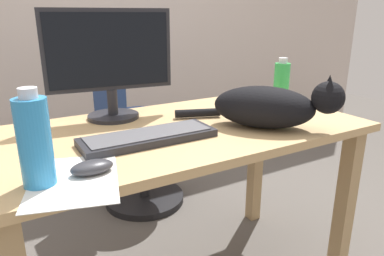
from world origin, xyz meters
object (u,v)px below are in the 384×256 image
keyboard (149,137)px  cat (270,106)px  monitor (110,60)px  water_bottle (281,83)px  office_chair (134,139)px  spray_bottle (35,141)px  computer_mouse (92,167)px

keyboard → cat: (0.43, -0.09, 0.07)m
monitor → water_bottle: monitor is taller
office_chair → keyboard: size_ratio=2.18×
monitor → spray_bottle: 0.59m
water_bottle → keyboard: bearing=-167.6°
monitor → computer_mouse: (-0.21, -0.48, -0.21)m
keyboard → spray_bottle: bearing=-156.0°
spray_bottle → water_bottle: bearing=16.4°
monitor → computer_mouse: size_ratio=4.36×
cat → spray_bottle: 0.79m
cat → water_bottle: 0.38m
office_chair → spray_bottle: (-0.62, -1.01, 0.41)m
keyboard → computer_mouse: (-0.23, -0.16, 0.00)m
keyboard → water_bottle: bearing=12.4°
office_chair → monitor: bearing=-117.6°
computer_mouse → spray_bottle: bearing=178.9°
computer_mouse → water_bottle: bearing=18.5°
water_bottle → monitor: bearing=167.8°
computer_mouse → water_bottle: size_ratio=0.52×
spray_bottle → computer_mouse: bearing=-1.1°
monitor → cat: (0.45, -0.40, -0.15)m
monitor → spray_bottle: (-0.34, -0.47, -0.12)m
keyboard → office_chair: bearing=72.6°
spray_bottle → office_chair: bearing=58.5°
office_chair → water_bottle: office_chair is taller
keyboard → spray_bottle: spray_bottle is taller
spray_bottle → monitor: bearing=54.5°
office_chair → water_bottle: bearing=-57.0°
office_chair → water_bottle: size_ratio=4.56×
cat → keyboard: bearing=168.7°
monitor → water_bottle: size_ratio=2.28×
keyboard → water_bottle: 0.74m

